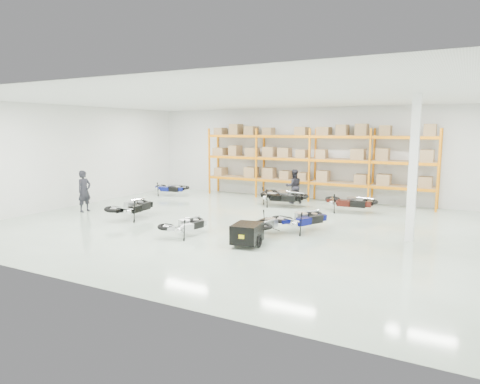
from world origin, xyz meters
The scene contains 14 objects.
room centered at (0.00, 0.00, 2.25)m, with size 18.00×18.00×18.00m.
pallet_rack centered at (0.00, 6.45, 2.26)m, with size 11.28×0.98×3.62m.
structural_column centered at (5.20, 0.50, 2.25)m, with size 0.25×0.25×4.50m, color white.
moto_blue_centre centered at (1.81, 0.13, 0.56)m, with size 0.82×1.84×1.13m, color #080C55, non-canonical shape.
moto_silver_left centered at (-1.30, -2.32, 0.48)m, with size 0.70×1.57×0.96m, color silver, non-canonical shape.
moto_black_far_left centered at (-4.73, -1.01, 0.59)m, with size 0.86×1.94×1.19m, color black, non-canonical shape.
moto_touring_right centered at (1.02, -0.85, 0.51)m, with size 0.74×1.65×1.01m, color black, non-canonical shape.
trailer centered at (1.02, -2.44, 0.39)m, with size 0.88×1.64×0.67m.
moto_back_a centered at (-7.00, 4.38, 0.52)m, with size 0.75×1.69×1.03m, color navy, non-canonical shape.
moto_back_b centered at (-0.87, 4.52, 0.59)m, with size 0.86×1.94×1.18m, color silver, non-canonical shape.
moto_back_c centered at (-0.59, 4.15, 0.59)m, with size 0.86×1.93×1.18m, color black, non-canonical shape.
moto_back_d centered at (2.42, 4.23, 0.58)m, with size 0.84×1.88×1.15m, color #3A100B, non-canonical shape.
person_left centered at (-7.50, -0.85, 0.87)m, with size 0.64×0.42×1.75m, color black.
person_back centered at (-0.47, 5.25, 0.80)m, with size 0.78×0.61×1.60m, color black.
Camera 1 is at (6.65, -13.44, 3.45)m, focal length 32.00 mm.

